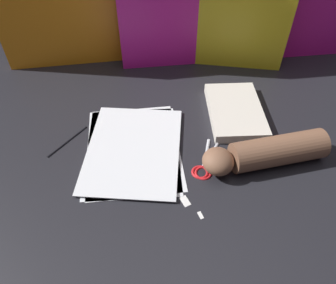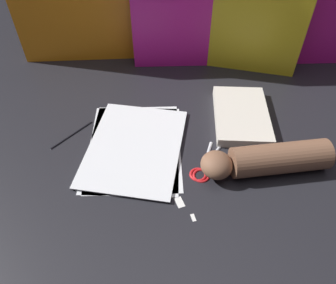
# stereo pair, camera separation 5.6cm
# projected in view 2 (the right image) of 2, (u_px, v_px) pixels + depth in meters

# --- Properties ---
(ground_plane) EXTENTS (6.00, 6.00, 0.00)m
(ground_plane) POSITION_uv_depth(u_px,v_px,m) (169.00, 154.00, 0.90)
(ground_plane) COLOR black
(backdrop_panel_center) EXTENTS (0.77, 0.16, 0.36)m
(backdrop_panel_center) POSITION_uv_depth(u_px,v_px,m) (187.00, 15.00, 1.10)
(backdrop_panel_center) COLOR yellow
(backdrop_panel_center) RESTS_ON ground_plane
(paper_stack) EXTENTS (0.29, 0.37, 0.01)m
(paper_stack) POSITION_uv_depth(u_px,v_px,m) (135.00, 146.00, 0.92)
(paper_stack) COLOR white
(paper_stack) RESTS_ON ground_plane
(book_closed) EXTENTS (0.16, 0.25, 0.03)m
(book_closed) POSITION_uv_depth(u_px,v_px,m) (241.00, 115.00, 0.99)
(book_closed) COLOR silver
(book_closed) RESTS_ON ground_plane
(scissors) EXTENTS (0.10, 0.15, 0.01)m
(scissors) POSITION_uv_depth(u_px,v_px,m) (204.00, 167.00, 0.86)
(scissors) COLOR silver
(scissors) RESTS_ON ground_plane
(hand_forearm) EXTENTS (0.34, 0.15, 0.08)m
(hand_forearm) POSITION_uv_depth(u_px,v_px,m) (267.00, 160.00, 0.83)
(hand_forearm) COLOR brown
(hand_forearm) RESTS_ON ground_plane
(paper_scrap_near) EXTENTS (0.03, 0.04, 0.00)m
(paper_scrap_near) POSITION_uv_depth(u_px,v_px,m) (180.00, 202.00, 0.79)
(paper_scrap_near) COLOR white
(paper_scrap_near) RESTS_ON ground_plane
(paper_scrap_mid) EXTENTS (0.02, 0.02, 0.00)m
(paper_scrap_mid) POSITION_uv_depth(u_px,v_px,m) (193.00, 218.00, 0.76)
(paper_scrap_mid) COLOR white
(paper_scrap_mid) RESTS_ON ground_plane
(pen) EXTENTS (0.10, 0.12, 0.01)m
(pen) POSITION_uv_depth(u_px,v_px,m) (71.00, 134.00, 0.95)
(pen) COLOR black
(pen) RESTS_ON ground_plane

